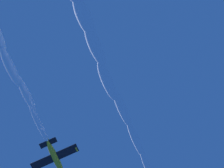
% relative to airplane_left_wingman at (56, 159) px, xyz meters
% --- Properties ---
extents(airplane_left_wingman, '(8.27, 7.41, 2.51)m').
position_rel_airplane_left_wingman_xyz_m(airplane_left_wingman, '(0.00, 0.00, 0.00)').
color(airplane_left_wingman, gold).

